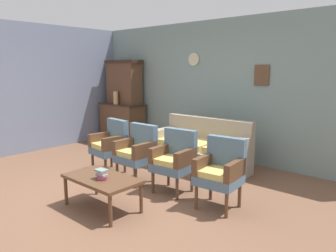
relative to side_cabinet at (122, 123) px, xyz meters
The scene contains 13 objects.
ground_plane 3.39m from the side_cabinet, 42.04° to the right, with size 7.68×7.68×0.00m, color brown.
wall_back_with_decor 2.68m from the side_cabinet, ahead, with size 6.40×0.09×2.70m.
wall_left_side 2.53m from the side_cabinet, 108.07° to the right, with size 0.06×5.20×2.70m, color slate.
side_cabinet is the anchor object (origin of this frame).
cabinet_upper_hutch 0.99m from the side_cabinet, 90.00° to the left, with size 0.99×0.38×1.03m.
vase_on_cabinet 0.64m from the side_cabinet, 91.82° to the right, with size 0.11×0.11×0.30m, color tan.
floral_couch 2.82m from the side_cabinet, 11.99° to the right, with size 1.75×0.87×0.90m.
armchair_row_middle 2.36m from the side_cabinet, 45.53° to the right, with size 0.57×0.54×0.90m.
armchair_near_cabinet 2.92m from the side_cabinet, 36.11° to the right, with size 0.53×0.50×0.90m.
armchair_by_doorway 3.50m from the side_cabinet, 28.34° to the right, with size 0.56×0.54×0.90m.
armchair_near_couch_end 4.23m from the side_cabinet, 23.56° to the right, with size 0.56×0.54×0.90m.
coffee_table 3.90m from the side_cabinet, 44.40° to the right, with size 1.00×0.56×0.42m.
book_stack_on_table 3.96m from the side_cabinet, 44.21° to the right, with size 0.18×0.11×0.12m.
Camera 1 is at (3.51, -2.85, 1.77)m, focal length 34.80 mm.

